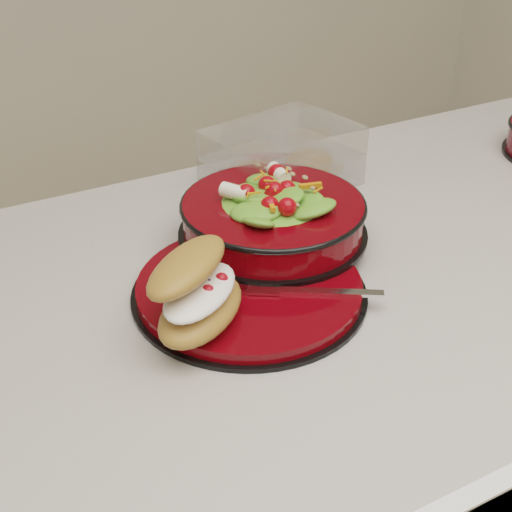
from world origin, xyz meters
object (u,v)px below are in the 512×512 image
salad_bowl (273,210)px  pastry_box (282,159)px  croissant (198,291)px  dinner_plate (250,289)px  fork (310,291)px  island_counter (361,479)px

salad_bowl → pastry_box: 0.19m
salad_bowl → croissant: salad_bowl is taller
dinner_plate → croissant: (-0.09, -0.04, 0.05)m
pastry_box → croissant: bearing=-144.6°
croissant → fork: (0.14, -0.01, -0.04)m
salad_bowl → fork: (-0.03, -0.14, -0.04)m
island_counter → salad_bowl: (-0.13, 0.08, 0.50)m
salad_bowl → fork: size_ratio=1.74×
island_counter → dinner_plate: dinner_plate is taller
island_counter → fork: fork is taller
dinner_plate → pastry_box: 0.31m
dinner_plate → croissant: size_ratio=1.79×
salad_bowl → pastry_box: size_ratio=1.05×
croissant → fork: croissant is taller
dinner_plate → salad_bowl: bearing=47.3°
island_counter → pastry_box: pastry_box is taller
dinner_plate → fork: fork is taller
dinner_plate → salad_bowl: 0.13m
salad_bowl → pastry_box: salad_bowl is taller
island_counter → croissant: (-0.29, -0.04, 0.51)m
dinner_plate → salad_bowl: size_ratio=1.13×
dinner_plate → croissant: croissant is taller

